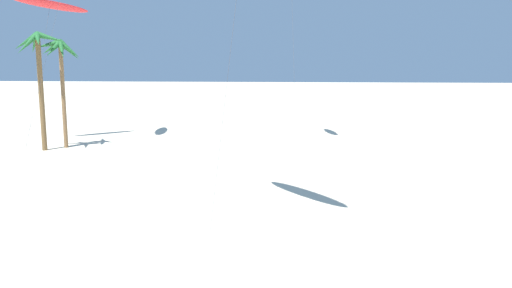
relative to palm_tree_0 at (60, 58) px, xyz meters
name	(u,v)px	position (x,y,z in m)	size (l,w,h in m)	color
palm_tree_0	(60,58)	(0.00, 0.00, 0.00)	(4.07, 4.15, 9.78)	olive
palm_tree_1	(39,56)	(-1.28, -1.41, 0.20)	(5.01, 4.83, 10.40)	brown
flying_kite_1	(50,5)	(-2.33, 3.88, 4.97)	(6.44, 8.53, 14.01)	red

